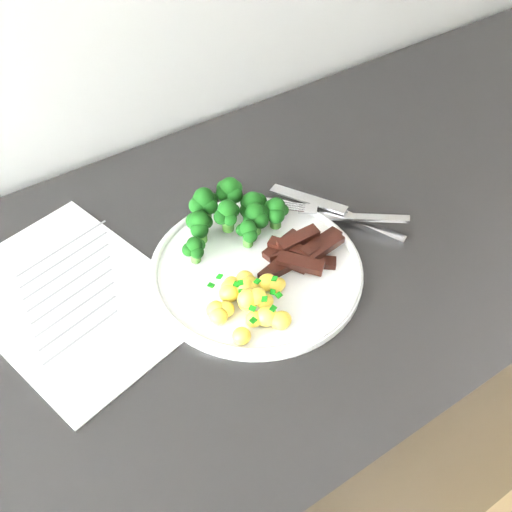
% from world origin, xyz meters
% --- Properties ---
extents(counter, '(2.31, 0.58, 0.87)m').
position_xyz_m(counter, '(0.09, 1.68, 0.43)').
color(counter, black).
rests_on(counter, ground).
extents(recipe_paper, '(0.26, 0.32, 0.00)m').
position_xyz_m(recipe_paper, '(-0.14, 1.75, 0.87)').
color(recipe_paper, white).
rests_on(recipe_paper, counter).
extents(plate, '(0.26, 0.26, 0.01)m').
position_xyz_m(plate, '(0.06, 1.66, 0.87)').
color(plate, white).
rests_on(plate, counter).
extents(broccoli, '(0.15, 0.10, 0.06)m').
position_xyz_m(broccoli, '(0.07, 1.73, 0.91)').
color(broccoli, '#33691F').
rests_on(broccoli, plate).
extents(potatoes, '(0.10, 0.10, 0.04)m').
position_xyz_m(potatoes, '(0.02, 1.62, 0.89)').
color(potatoes, '#F6DF52').
rests_on(potatoes, plate).
extents(beef_strips, '(0.13, 0.08, 0.03)m').
position_xyz_m(beef_strips, '(0.11, 1.65, 0.88)').
color(beef_strips, black).
rests_on(beef_strips, plate).
extents(fork, '(0.14, 0.13, 0.02)m').
position_xyz_m(fork, '(0.20, 1.67, 0.88)').
color(fork, silver).
rests_on(fork, plate).
extents(knife, '(0.10, 0.18, 0.02)m').
position_xyz_m(knife, '(0.22, 1.67, 0.87)').
color(knife, silver).
rests_on(knife, plate).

